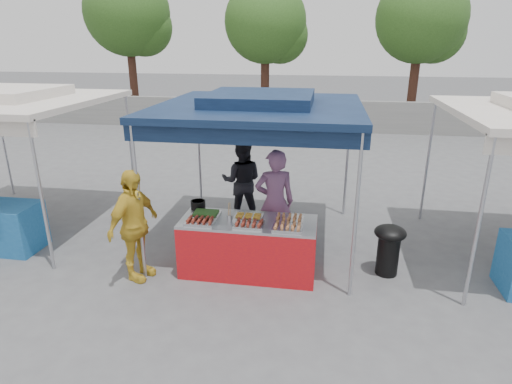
% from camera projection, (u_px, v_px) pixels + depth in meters
% --- Properties ---
extents(ground_plane, '(80.00, 80.00, 0.00)m').
position_uv_depth(ground_plane, '(250.00, 268.00, 6.65)').
color(ground_plane, '#535456').
extents(back_wall, '(40.00, 0.25, 1.20)m').
position_uv_depth(back_wall, '(299.00, 115.00, 16.68)').
color(back_wall, slate).
rests_on(back_wall, ground_plane).
extents(main_canopy, '(3.20, 3.20, 2.57)m').
position_uv_depth(main_canopy, '(260.00, 106.00, 6.76)').
color(main_canopy, '#AEAFB5').
rests_on(main_canopy, ground_plane).
extents(tree_0, '(3.72, 3.70, 6.36)m').
position_uv_depth(tree_0, '(131.00, 16.00, 18.66)').
color(tree_0, '#3C2017').
rests_on(tree_0, ground_plane).
extents(tree_1, '(3.43, 3.35, 5.76)m').
position_uv_depth(tree_1, '(269.00, 26.00, 17.58)').
color(tree_1, '#3C2017').
rests_on(tree_1, ground_plane).
extents(tree_2, '(3.50, 3.44, 5.91)m').
position_uv_depth(tree_2, '(424.00, 22.00, 16.48)').
color(tree_2, '#3C2017').
rests_on(tree_2, ground_plane).
extents(vendor_table, '(2.00, 0.80, 0.85)m').
position_uv_depth(vendor_table, '(248.00, 247.00, 6.42)').
color(vendor_table, '#B41016').
rests_on(vendor_table, ground_plane).
extents(food_tray_fl, '(0.42, 0.30, 0.07)m').
position_uv_depth(food_tray_fl, '(200.00, 222.00, 6.15)').
color(food_tray_fl, '#BABABE').
rests_on(food_tray_fl, vendor_table).
extents(food_tray_fm, '(0.42, 0.30, 0.07)m').
position_uv_depth(food_tray_fm, '(249.00, 225.00, 6.05)').
color(food_tray_fm, '#BABABE').
rests_on(food_tray_fm, vendor_table).
extents(food_tray_fr, '(0.42, 0.30, 0.07)m').
position_uv_depth(food_tray_fr, '(288.00, 228.00, 5.95)').
color(food_tray_fr, '#BABABE').
rests_on(food_tray_fr, vendor_table).
extents(food_tray_bl, '(0.42, 0.30, 0.07)m').
position_uv_depth(food_tray_bl, '(206.00, 214.00, 6.41)').
color(food_tray_bl, '#BABABE').
rests_on(food_tray_bl, vendor_table).
extents(food_tray_bm, '(0.42, 0.30, 0.07)m').
position_uv_depth(food_tray_bm, '(248.00, 217.00, 6.32)').
color(food_tray_bm, '#BABABE').
rests_on(food_tray_bm, vendor_table).
extents(food_tray_br, '(0.42, 0.30, 0.07)m').
position_uv_depth(food_tray_br, '(289.00, 219.00, 6.24)').
color(food_tray_br, '#BABABE').
rests_on(food_tray_br, vendor_table).
extents(cooking_pot, '(0.23, 0.23, 0.13)m').
position_uv_depth(cooking_pot, '(198.00, 205.00, 6.69)').
color(cooking_pot, black).
rests_on(cooking_pot, vendor_table).
extents(skewer_cup, '(0.08, 0.08, 0.10)m').
position_uv_depth(skewer_cup, '(230.00, 218.00, 6.22)').
color(skewer_cup, '#AEAFB5').
rests_on(skewer_cup, vendor_table).
extents(wok_burner, '(0.47, 0.47, 0.79)m').
position_uv_depth(wok_burner, '(389.00, 246.00, 6.35)').
color(wok_burner, black).
rests_on(wok_burner, ground_plane).
extents(crate_left, '(0.55, 0.38, 0.33)m').
position_uv_depth(crate_left, '(240.00, 239.00, 7.27)').
color(crate_left, '#123A97').
rests_on(crate_left, ground_plane).
extents(crate_right, '(0.52, 0.37, 0.31)m').
position_uv_depth(crate_right, '(274.00, 247.00, 7.00)').
color(crate_right, '#123A97').
rests_on(crate_right, ground_plane).
extents(crate_stacked, '(0.49, 0.34, 0.29)m').
position_uv_depth(crate_stacked, '(275.00, 230.00, 6.90)').
color(crate_stacked, '#123A97').
rests_on(crate_stacked, crate_right).
extents(vendor_woman, '(0.73, 0.58, 1.76)m').
position_uv_depth(vendor_woman, '(275.00, 202.00, 6.89)').
color(vendor_woman, '#7F5178').
rests_on(vendor_woman, ground_plane).
extents(helper_man, '(0.83, 0.67, 1.62)m').
position_uv_depth(helper_man, '(242.00, 181.00, 8.16)').
color(helper_man, black).
rests_on(helper_man, ground_plane).
extents(customer_person, '(0.67, 1.05, 1.67)m').
position_uv_depth(customer_person, '(134.00, 226.00, 6.13)').
color(customer_person, gold).
rests_on(customer_person, ground_plane).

